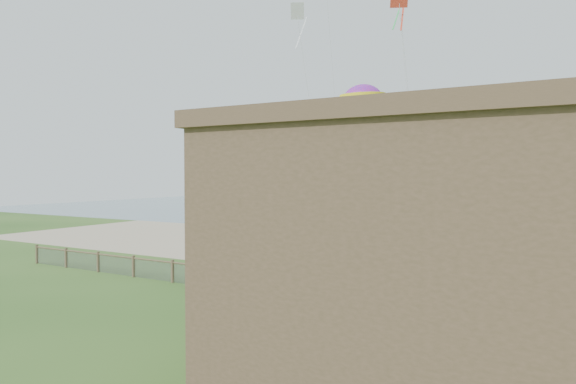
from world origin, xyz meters
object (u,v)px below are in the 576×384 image
Objects in this scene: motel at (561,275)px; picnic_table at (422,323)px; chainlink_fence at (265,284)px; octopus_kite at (362,126)px.

motel reaches higher than picnic_table.
octopus_kite is at bearing 83.37° from chainlink_fence.
chainlink_fence is 22.44× the size of picnic_table.
octopus_kite reaches higher than picnic_table.
chainlink_fence is 12.98m from octopus_kite.
chainlink_fence is at bearing -102.62° from octopus_kite.
motel is 7.59m from picnic_table.
octopus_kite is at bearing 125.26° from motel.
picnic_table is (8.28, -1.97, -0.21)m from chainlink_fence.
chainlink_fence reaches higher than picnic_table.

